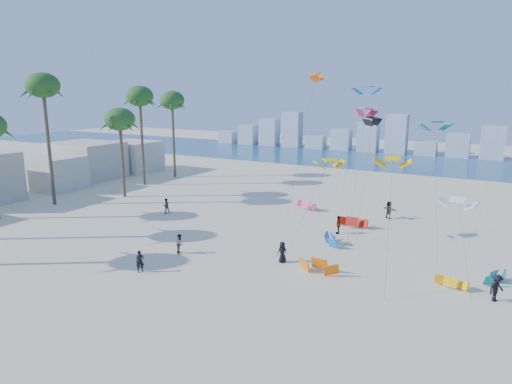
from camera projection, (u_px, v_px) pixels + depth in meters
The scene contains 10 objects.
ground at pixel (92, 305), 28.23m from camera, with size 220.00×220.00×0.00m, color beige.
ocean at pixel (377, 159), 89.73m from camera, with size 220.00×220.00×0.00m, color navy.
kitesurfer_near at pixel (140, 261), 33.20m from camera, with size 0.61×0.40×1.67m, color black.
kitesurfer_mid at pixel (180, 244), 37.10m from camera, with size 0.80×0.62×1.64m, color gray.
kitesurfers_far at pixel (359, 230), 40.51m from camera, with size 37.25×17.84×1.88m.
grounded_kites at pixel (353, 239), 39.35m from camera, with size 21.92×17.74×0.99m.
flying_kites at pixel (409, 110), 40.83m from camera, with size 29.96×28.22×18.55m.
palm_row at pixel (57, 107), 50.17m from camera, with size 8.29×44.80×15.31m.
beachfront_buildings at pixel (39, 170), 61.31m from camera, with size 11.50×43.00×6.00m.
distant_skyline at pixel (384, 139), 98.15m from camera, with size 85.00×3.00×8.40m.
Camera 1 is at (21.62, -17.73, 13.16)m, focal length 31.36 mm.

